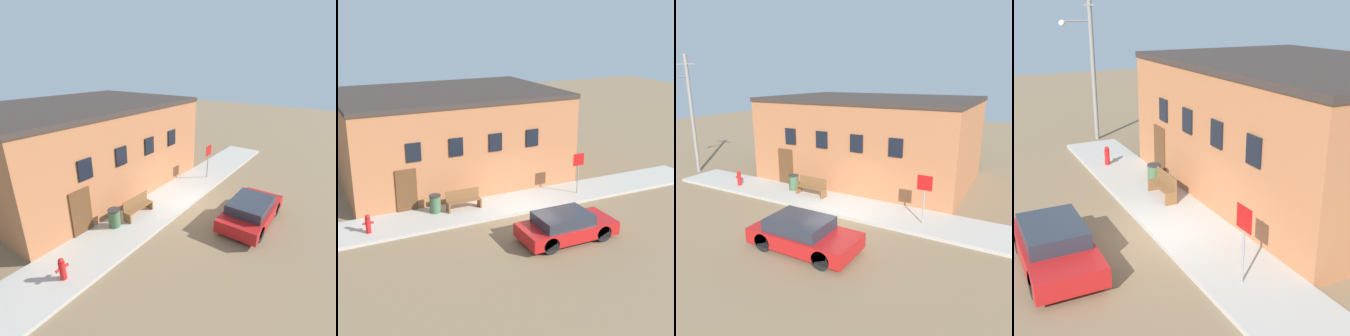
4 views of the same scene
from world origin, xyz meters
The scene contains 8 objects.
ground_plane centered at (0.00, 0.00, 0.00)m, with size 80.00×80.00×0.00m, color #846B4C.
sidewalk centered at (0.00, 1.29, 0.07)m, with size 22.35×2.58×0.15m.
brick_building centered at (-1.46, 6.76, 2.53)m, with size 12.05×8.49×5.06m.
fire_hydrant centered at (-7.18, 0.89, 0.57)m, with size 0.47×0.22×0.85m.
stop_sign centered at (3.58, 1.00, 1.64)m, with size 0.64×0.06×2.14m.
bench centered at (-2.56, 1.58, 0.61)m, with size 1.68×0.44×0.95m.
trash_bin centered at (-3.91, 1.79, 0.58)m, with size 0.55×0.55×0.85m.
parked_car centered at (0.26, -3.04, 0.60)m, with size 4.10×1.88×1.21m.
Camera 1 is at (-10.78, -6.13, 7.05)m, focal length 28.00 mm.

